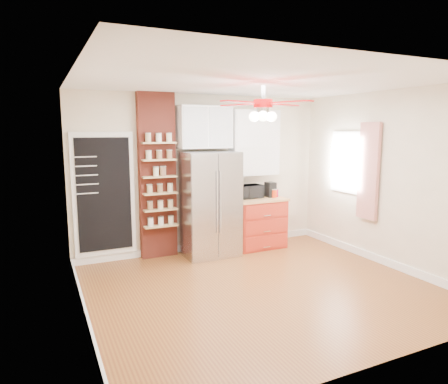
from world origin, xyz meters
name	(u,v)px	position (x,y,z in m)	size (l,w,h in m)	color
floor	(260,288)	(0.00, 0.00, 0.00)	(4.50, 4.50, 0.00)	brown
ceiling	(263,81)	(0.00, 0.00, 2.70)	(4.50, 4.50, 0.00)	white
wall_back	(203,174)	(0.00, 2.00, 1.35)	(4.50, 0.02, 2.70)	beige
wall_front	(382,220)	(0.00, -2.00, 1.35)	(4.50, 0.02, 2.70)	beige
wall_left	(78,202)	(-2.25, 0.00, 1.35)	(0.02, 4.00, 2.70)	beige
wall_right	(389,180)	(2.25, 0.00, 1.35)	(0.02, 4.00, 2.70)	beige
chalkboard	(104,195)	(-1.70, 1.96, 1.10)	(0.95, 0.05, 1.95)	white
brick_pillar	(157,176)	(-0.85, 1.92, 1.35)	(0.60, 0.16, 2.70)	maroon
fridge	(209,204)	(-0.05, 1.63, 0.88)	(0.90, 0.70, 1.75)	#ADADB2
upper_glass_cabinet	(204,127)	(-0.05, 1.82, 2.15)	(0.90, 0.35, 0.70)	white
red_cabinet	(258,222)	(0.92, 1.68, 0.45)	(0.94, 0.64, 0.90)	#AE2B19
upper_shelf_unit	(254,143)	(0.92, 1.85, 1.88)	(0.90, 0.30, 1.15)	white
window	(347,162)	(2.23, 0.90, 1.55)	(0.04, 0.75, 1.05)	white
curtain	(369,171)	(2.18, 0.35, 1.45)	(0.06, 0.40, 1.55)	red
ceiling_fan	(263,104)	(0.00, 0.00, 2.42)	(1.40, 1.40, 0.44)	silver
toaster_oven	(250,192)	(0.77, 1.73, 1.02)	(0.43, 0.29, 0.24)	black
coffee_maker	(270,190)	(1.18, 1.69, 1.03)	(0.15, 0.20, 0.27)	black
canister_left	(274,194)	(1.20, 1.61, 0.97)	(0.10, 0.10, 0.14)	red
canister_right	(276,193)	(1.27, 1.65, 0.97)	(0.09, 0.09, 0.14)	#B70A30
pantry_jar_oats	(156,172)	(-0.91, 1.78, 1.44)	(0.09, 0.09, 0.14)	beige
pantry_jar_beans	(163,171)	(-0.80, 1.76, 1.44)	(0.10, 0.10, 0.14)	#876245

